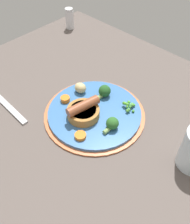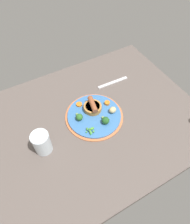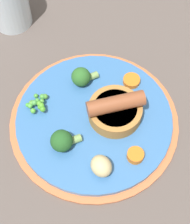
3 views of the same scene
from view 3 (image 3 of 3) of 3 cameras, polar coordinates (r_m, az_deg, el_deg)
dining_table at (r=65.43cm, az=-2.88°, el=1.00°), size 110.00×80.00×3.00cm
dinner_plate at (r=61.54cm, az=-0.14°, el=-1.31°), size 27.82×27.82×1.40cm
sausage_pudding at (r=59.53cm, az=3.11°, el=0.37°), size 8.66×9.39×4.99cm
pea_pile at (r=61.73cm, az=-8.69°, el=1.34°), size 4.19×4.00×1.87cm
broccoli_floret_near at (r=57.34cm, az=-4.98°, el=-4.39°), size 3.50×4.90×3.50cm
broccoli_floret_far at (r=63.23cm, az=-2.02°, el=5.38°), size 3.29×4.74×3.29cm
potato_chunk_0 at (r=55.68cm, az=0.95°, el=-8.23°), size 3.95×3.51×3.05cm
carrot_slice_1 at (r=57.59cm, az=6.18°, el=-6.58°), size 3.19×3.19×1.29cm
carrot_slice_3 at (r=64.37cm, az=5.58°, el=4.77°), size 3.38×3.38×0.95cm
drinking_glass at (r=73.19cm, az=-13.10°, el=16.23°), size 7.38×7.38×10.61cm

